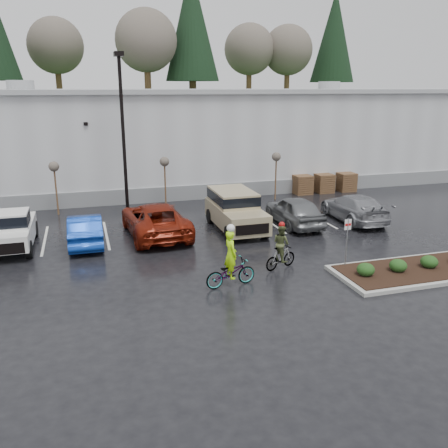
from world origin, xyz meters
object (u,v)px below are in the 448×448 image
object	(u,v)px
car_red	(155,219)
cyclist_olive	(281,251)
sapling_west	(54,169)
sapling_mid	(165,164)
sapling_east	(276,159)
pallet_stack_b	(324,183)
pallet_stack_c	(346,182)
pickup_white	(10,227)
car_grey	(294,211)
pallet_stack_a	(302,185)
fire_lane_sign	(347,237)
car_blue	(85,229)
cyclist_hivis	(231,267)
suv_tan	(236,211)
lamppost	(122,117)
car_far_silver	(354,208)

from	to	relation	value
car_red	cyclist_olive	distance (m)	7.54
sapling_west	sapling_mid	bearing A→B (deg)	0.00
sapling_east	pallet_stack_b	distance (m)	4.78
sapling_mid	pallet_stack_c	bearing A→B (deg)	4.24
pickup_white	car_grey	bearing A→B (deg)	-1.43
pallet_stack_c	pallet_stack_b	bearing A→B (deg)	180.00
pallet_stack_a	fire_lane_sign	size ratio (longest dim) A/B	0.61
pallet_stack_c	car_grey	distance (m)	10.24
fire_lane_sign	cyclist_olive	bearing A→B (deg)	161.63
car_blue	cyclist_hivis	distance (m)	8.62
sapling_west	car_blue	distance (m)	6.68
pallet_stack_c	fire_lane_sign	world-z (taller)	fire_lane_sign
suv_tan	cyclist_hivis	size ratio (longest dim) A/B	2.07
cyclist_hivis	cyclist_olive	distance (m)	2.79
suv_tan	pallet_stack_b	bearing A→B (deg)	38.16
sapling_mid	pickup_white	distance (m)	10.30
sapling_east	cyclist_hivis	bearing A→B (deg)	-119.24
car_grey	cyclist_olive	size ratio (longest dim) A/B	2.33
sapling_west	sapling_east	xyz separation A→B (m)	(14.00, 0.00, 0.00)
sapling_west	sapling_east	world-z (taller)	same
sapling_west	suv_tan	size ratio (longest dim) A/B	0.63
car_red	cyclist_olive	bearing A→B (deg)	121.78
pallet_stack_b	lamppost	bearing A→B (deg)	-171.98
sapling_west	cyclist_olive	xyz separation A→B (m)	(9.24, -11.95, -1.97)
cyclist_hivis	pallet_stack_b	bearing A→B (deg)	-48.09
car_blue	car_grey	distance (m)	11.11
fire_lane_sign	cyclist_olive	size ratio (longest dim) A/B	1.08
suv_tan	car_far_silver	xyz separation A→B (m)	(7.00, -0.16, -0.27)
fire_lane_sign	pallet_stack_b	bearing A→B (deg)	65.12
lamppost	sapling_east	distance (m)	10.48
lamppost	cyclist_olive	xyz separation A→B (m)	(5.24, -10.95, -4.92)
sapling_west	car_blue	world-z (taller)	sapling_west
lamppost	pallet_stack_a	size ratio (longest dim) A/B	6.83
pallet_stack_b	pallet_stack_c	size ratio (longest dim) A/B	1.00
lamppost	car_grey	world-z (taller)	lamppost
fire_lane_sign	car_grey	distance (m)	6.81
car_blue	car_far_silver	world-z (taller)	car_far_silver
fire_lane_sign	car_far_silver	distance (m)	7.93
pickup_white	car_blue	size ratio (longest dim) A/B	1.16
fire_lane_sign	cyclist_olive	world-z (taller)	fire_lane_sign
pallet_stack_c	suv_tan	bearing A→B (deg)	-146.78
sapling_east	car_red	size ratio (longest dim) A/B	0.53
pallet_stack_a	suv_tan	bearing A→B (deg)	-135.90
pallet_stack_c	cyclist_olive	bearing A→B (deg)	-129.73
lamppost	car_far_silver	xyz separation A→B (m)	(12.21, -5.24, -4.93)
pallet_stack_a	cyclist_olive	xyz separation A→B (m)	(-7.26, -12.95, 0.09)
pickup_white	suv_tan	xyz separation A→B (m)	(11.10, -0.37, 0.05)
sapling_west	car_blue	bearing A→B (deg)	-76.55
sapling_west	car_red	bearing A→B (deg)	-49.28
pickup_white	pallet_stack_c	bearing A→B (deg)	17.03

